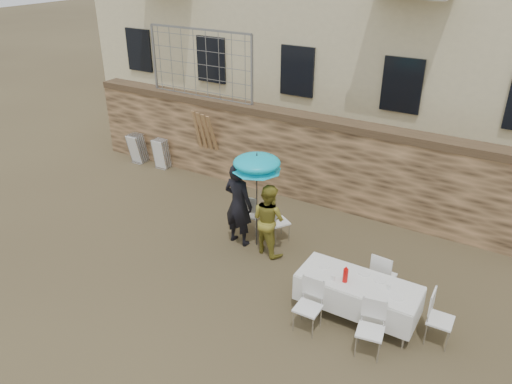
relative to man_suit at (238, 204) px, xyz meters
The scene contains 17 objects.
ground 2.46m from the man_suit, 87.98° to the right, with size 80.00×80.00×0.00m, color brown.
stone_wall 2.74m from the man_suit, 88.33° to the left, with size 13.00×0.50×2.20m, color olive.
chain_link_fence 4.54m from the man_suit, 136.87° to the left, with size 3.20×0.06×1.80m, color gray, non-canonical shape.
man_suit is the anchor object (origin of this frame).
woman_dress 0.77m from the man_suit, ahead, with size 0.77×0.60×1.59m, color gold.
umbrella 1.04m from the man_suit, 14.04° to the left, with size 1.03×1.03×2.02m.
couple_chair_left 0.73m from the man_suit, 90.00° to the left, with size 0.48×0.48×0.96m, color white, non-canonical shape.
couple_chair_right 1.01m from the man_suit, 38.16° to the left, with size 0.48×0.48×0.96m, color white, non-canonical shape.
banquet_table 3.29m from the man_suit, 17.89° to the right, with size 2.10×0.85×0.78m.
soda_bottle 3.14m from the man_suit, 21.61° to the right, with size 0.09×0.09×0.26m, color red.
table_chair_front_left 3.11m from the man_suit, 34.87° to the right, with size 0.48×0.48×0.96m, color white, non-canonical shape.
table_chair_front_right 4.05m from the man_suit, 25.88° to the right, with size 0.48×0.48×0.96m, color white, non-canonical shape.
table_chair_back 3.36m from the man_suit, ahead, with size 0.48×0.48×0.96m, color white, non-canonical shape.
table_chair_side 4.64m from the man_suit, 11.35° to the right, with size 0.48×0.48×0.96m, color white, non-canonical shape.
chair_stack_left 5.61m from the man_suit, 154.75° to the left, with size 0.46×0.47×0.92m, color white, non-canonical shape.
chair_stack_right 4.82m from the man_suit, 150.15° to the left, with size 0.46×0.40×0.92m, color white, non-canonical shape.
wood_planks 3.54m from the man_suit, 136.15° to the left, with size 0.70×0.20×2.00m, color #A37749, non-canonical shape.
Camera 1 is at (5.12, -5.65, 6.01)m, focal length 35.00 mm.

